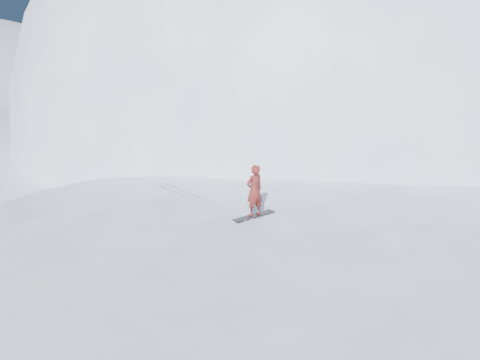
{
  "coord_description": "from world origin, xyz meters",
  "views": [
    {
      "loc": [
        -9.12,
        -10.03,
        8.07
      ],
      "look_at": [
        -1.33,
        3.08,
        3.5
      ],
      "focal_mm": 32.0,
      "sensor_mm": 36.0,
      "label": 1
    }
  ],
  "objects": [
    {
      "name": "ground",
      "position": [
        0.0,
        0.0,
        0.0
      ],
      "size": [
        400.0,
        400.0,
        0.0
      ],
      "primitive_type": "plane",
      "color": "white",
      "rests_on": "ground"
    },
    {
      "name": "wind_bumps",
      "position": [
        -0.56,
        2.12,
        0.0
      ],
      "size": [
        16.0,
        14.4,
        1.0
      ],
      "color": "white",
      "rests_on": "ground"
    },
    {
      "name": "snowboard",
      "position": [
        -1.33,
        2.08,
        2.41
      ],
      "size": [
        1.75,
        0.52,
        0.03
      ],
      "primitive_type": "cube",
      "rotation": [
        0.0,
        0.0,
        0.11
      ],
      "color": "black",
      "rests_on": "near_ridge"
    },
    {
      "name": "summit_peak",
      "position": [
        22.0,
        26.0,
        0.0
      ],
      "size": [
        60.0,
        56.0,
        56.0
      ],
      "primitive_type": "ellipsoid",
      "color": "white",
      "rests_on": "ground"
    },
    {
      "name": "near_ridge",
      "position": [
        1.0,
        3.0,
        0.0
      ],
      "size": [
        36.0,
        28.0,
        4.8
      ],
      "primitive_type": "ellipsoid",
      "color": "white",
      "rests_on": "ground"
    },
    {
      "name": "board_tracks",
      "position": [
        -2.25,
        4.79,
        2.42
      ],
      "size": [
        1.49,
        5.91,
        0.04
      ],
      "color": "silver",
      "rests_on": "ground"
    },
    {
      "name": "peak_shoulder",
      "position": [
        10.0,
        20.0,
        0.0
      ],
      "size": [
        28.0,
        24.0,
        18.0
      ],
      "primitive_type": "ellipsoid",
      "color": "white",
      "rests_on": "ground"
    },
    {
      "name": "snowboarder",
      "position": [
        -1.33,
        2.08,
        3.37
      ],
      "size": [
        0.73,
        0.52,
        1.88
      ],
      "primitive_type": "imported",
      "rotation": [
        0.0,
        0.0,
        3.26
      ],
      "color": "maroon",
      "rests_on": "snowboard"
    }
  ]
}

